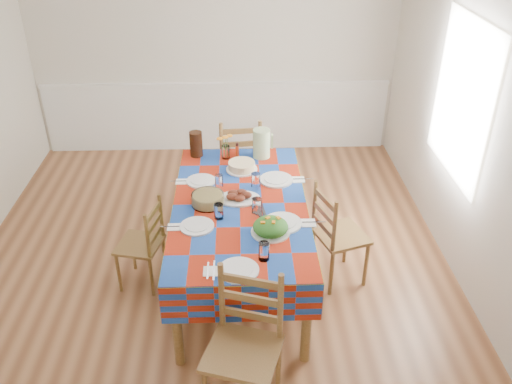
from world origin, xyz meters
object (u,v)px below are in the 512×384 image
Objects in this scene: dining_table at (240,213)px; chair_far at (240,162)px; meat_platter at (239,197)px; tea_pitcher at (196,144)px; chair_right at (337,236)px; chair_near at (245,347)px; green_pitcher at (261,143)px; chair_left at (144,245)px.

dining_table is 1.99× the size of chair_far.
tea_pitcher reaches higher than meat_platter.
chair_near is at bearing 128.60° from chair_right.
chair_far is (-0.21, 0.45, -0.44)m from green_pitcher.
chair_far is 1.10× the size of chair_right.
chair_right is at bearing -36.41° from tea_pitcher.
tea_pitcher is 1.62m from chair_right.
dining_table is at bearing -104.24° from green_pitcher.
tea_pitcher reaches higher than dining_table.
chair_left is at bearing -115.07° from tea_pitcher.
chair_far reaches higher than chair_left.
dining_table is 2.18× the size of chair_right.
dining_table is at bearing -65.55° from tea_pitcher.
dining_table is 0.92m from green_pitcher.
chair_left is 1.68m from chair_right.
meat_platter is at bearing -64.39° from tea_pitcher.
chair_left is at bearing -179.38° from dining_table.
chair_far is at bearing 107.61° from chair_near.
green_pitcher is 0.27× the size of chair_far.
tea_pitcher is 2.31m from chair_near.
green_pitcher reaches higher than chair_right.
tea_pitcher is 0.24× the size of chair_near.
chair_near is at bearing 83.93° from chair_far.
chair_far is at bearing 12.99° from chair_right.
dining_table is 0.88m from chair_right.
chair_near reaches higher than chair_far.
green_pitcher reaches higher than chair_near.
chair_near is 1.54m from chair_right.
chair_left is at bearing -140.60° from green_pitcher.
chair_right is (0.82, 1.30, -0.05)m from chair_near.
meat_platter reaches higher than chair_left.
chair_far is at bearing 160.94° from chair_left.
chair_right is (1.68, -0.01, 0.06)m from chair_left.
tea_pitcher is at bearing 34.51° from chair_right.
dining_table is 0.90m from chair_left.
chair_right is (0.83, -1.33, -0.05)m from chair_far.
tea_pitcher is at bearing 175.85° from green_pitcher.
chair_near is (0.02, -1.38, -0.32)m from meat_platter.
meat_platter is 1.29m from chair_far.
chair_far is at bearing 115.28° from green_pitcher.
green_pitcher is 0.63m from tea_pitcher.
chair_near is 1.25× the size of chair_left.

